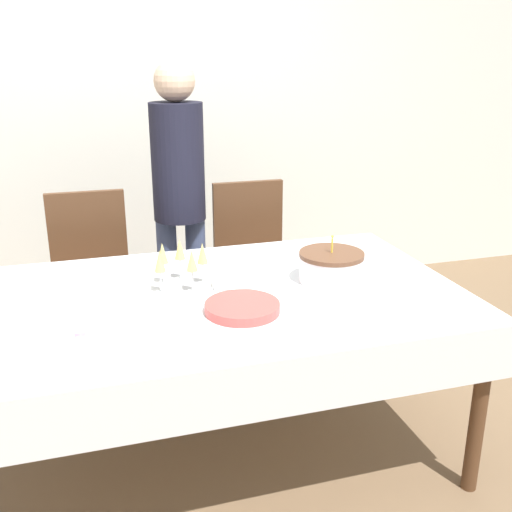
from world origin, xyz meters
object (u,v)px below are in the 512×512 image
birthday_cake (331,267)px  person_standing (179,185)px  champagne_tray (179,268)px  plate_stack_dessert (237,283)px  dining_chair_far_left (92,277)px  dining_chair_far_right (253,261)px  plate_stack_main (242,308)px

birthday_cake → person_standing: person_standing is taller
champagne_tray → plate_stack_dessert: bearing=-15.0°
dining_chair_far_left → dining_chair_far_right: same height
dining_chair_far_right → birthday_cake: (0.07, -0.90, 0.27)m
birthday_cake → plate_stack_main: (-0.44, -0.20, -0.05)m
birthday_cake → dining_chair_far_right: bearing=94.5°
champagne_tray → plate_stack_dessert: champagne_tray is taller
dining_chair_far_left → person_standing: (0.49, 0.10, 0.44)m
birthday_cake → dining_chair_far_left: bearing=136.5°
dining_chair_far_left → plate_stack_main: (0.51, -1.10, 0.23)m
dining_chair_far_right → dining_chair_far_left: bearing=180.0°
plate_stack_dessert → dining_chair_far_left: bearing=123.3°
person_standing → dining_chair_far_right: bearing=-14.4°
birthday_cake → champagne_tray: 0.62m
birthday_cake → champagne_tray: bearing=169.7°
dining_chair_far_left → person_standing: size_ratio=0.60×
dining_chair_far_left → plate_stack_dessert: size_ratio=4.74×
birthday_cake → person_standing: size_ratio=0.17×
dining_chair_far_left → person_standing: bearing=11.4°
dining_chair_far_right → champagne_tray: (-0.54, -0.79, 0.29)m
birthday_cake → person_standing: bearing=114.5°
dining_chair_far_left → champagne_tray: size_ratio=3.30×
dining_chair_far_right → plate_stack_dessert: (-0.32, -0.85, 0.22)m
dining_chair_far_left → plate_stack_main: 1.23m
plate_stack_dessert → birthday_cake: bearing=-7.6°
plate_stack_main → birthday_cake: bearing=24.4°
plate_stack_dessert → person_standing: (-0.07, 0.95, 0.22)m
dining_chair_far_right → person_standing: person_standing is taller
plate_stack_main → person_standing: (-0.02, 1.20, 0.21)m
plate_stack_dessert → person_standing: 0.97m
champagne_tray → plate_stack_main: champagne_tray is taller
birthday_cake → person_standing: (-0.46, 1.00, 0.17)m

